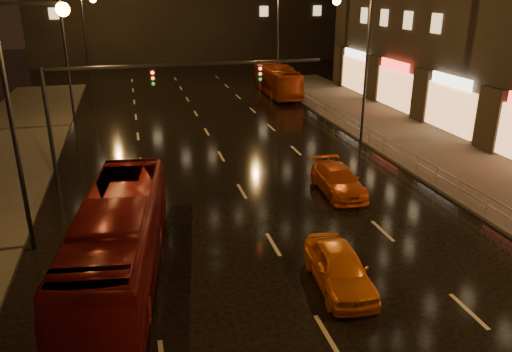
# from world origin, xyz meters

# --- Properties ---
(ground) EXTENTS (140.00, 140.00, 0.00)m
(ground) POSITION_xyz_m (0.00, 20.00, 0.00)
(ground) COLOR black
(ground) RESTS_ON ground
(sidewalk_right) EXTENTS (7.00, 70.00, 0.15)m
(sidewalk_right) POSITION_xyz_m (13.50, 15.00, 0.07)
(sidewalk_right) COLOR #38332D
(sidewalk_right) RESTS_ON ground
(traffic_signal) EXTENTS (15.31, 0.32, 6.20)m
(traffic_signal) POSITION_xyz_m (-5.06, 20.00, 4.74)
(traffic_signal) COLOR black
(traffic_signal) RESTS_ON ground
(railing_right) EXTENTS (0.05, 56.00, 1.00)m
(railing_right) POSITION_xyz_m (10.20, 18.00, 0.90)
(railing_right) COLOR #99999E
(railing_right) RESTS_ON sidewalk_right
(bus_red) EXTENTS (4.07, 11.32, 3.08)m
(bus_red) POSITION_xyz_m (-6.08, 8.96, 1.54)
(bus_red) COLOR #5F0D0D
(bus_red) RESTS_ON ground
(bus_curb) EXTENTS (2.86, 10.71, 2.96)m
(bus_curb) POSITION_xyz_m (9.00, 40.26, 1.48)
(bus_curb) COLOR #92310E
(bus_curb) RESTS_ON ground
(taxi_near) EXTENTS (2.08, 4.44, 1.47)m
(taxi_near) POSITION_xyz_m (1.41, 6.47, 0.74)
(taxi_near) COLOR orange
(taxi_near) RESTS_ON ground
(taxi_far) EXTENTS (2.05, 4.72, 1.35)m
(taxi_far) POSITION_xyz_m (4.82, 14.65, 0.68)
(taxi_far) COLOR #C84C12
(taxi_far) RESTS_ON ground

